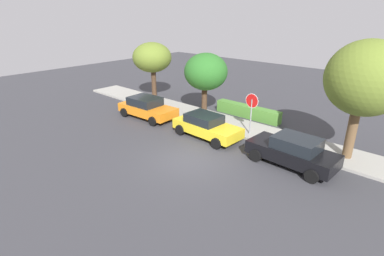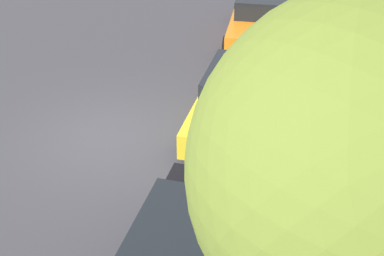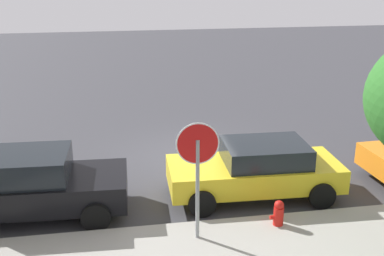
{
  "view_description": "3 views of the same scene",
  "coord_description": "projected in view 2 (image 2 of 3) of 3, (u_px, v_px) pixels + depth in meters",
  "views": [
    {
      "loc": [
        9.22,
        -10.11,
        7.12
      ],
      "look_at": [
        -0.79,
        1.04,
        1.21
      ],
      "focal_mm": 28.0,
      "sensor_mm": 36.0,
      "label": 1
    },
    {
      "loc": [
        10.78,
        4.47,
        7.39
      ],
      "look_at": [
        0.63,
        2.13,
        0.94
      ],
      "focal_mm": 55.0,
      "sensor_mm": 36.0,
      "label": 2
    },
    {
      "loc": [
        2.23,
        13.27,
        5.48
      ],
      "look_at": [
        0.09,
        1.04,
        1.28
      ],
      "focal_mm": 45.0,
      "sensor_mm": 36.0,
      "label": 3
    }
  ],
  "objects": [
    {
      "name": "parked_car_yellow",
      "position": [
        238.0,
        99.0,
        13.78
      ],
      "size": [
        4.27,
        2.06,
        1.39
      ],
      "color": "yellow",
      "rests_on": "ground_plane"
    },
    {
      "name": "stop_sign",
      "position": [
        323.0,
        104.0,
        11.3
      ],
      "size": [
        0.86,
        0.08,
        2.64
      ],
      "color": "gray",
      "rests_on": "ground_plane"
    },
    {
      "name": "street_tree_far",
      "position": [
        383.0,
        173.0,
        5.38
      ],
      "size": [
        3.66,
        3.66,
        5.99
      ],
      "color": "brown",
      "rests_on": "ground_plane"
    },
    {
      "name": "fire_hydrant",
      "position": [
        310.0,
        121.0,
        13.62
      ],
      "size": [
        0.3,
        0.22,
        0.72
      ],
      "color": "red",
      "rests_on": "ground_plane"
    },
    {
      "name": "parked_car_orange",
      "position": [
        263.0,
        17.0,
        18.21
      ],
      "size": [
        4.36,
        2.25,
        1.45
      ],
      "color": "orange",
      "rests_on": "ground_plane"
    },
    {
      "name": "ground_plane",
      "position": [
        109.0,
        138.0,
        13.67
      ],
      "size": [
        60.0,
        60.0,
        0.0
      ],
      "primitive_type": "plane",
      "color": "#38383D"
    },
    {
      "name": "sidewalk_curb",
      "position": [
        345.0,
        165.0,
        12.61
      ],
      "size": [
        32.0,
        2.61,
        0.14
      ],
      "primitive_type": "cube",
      "color": "#9E9B93",
      "rests_on": "ground_plane"
    }
  ]
}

